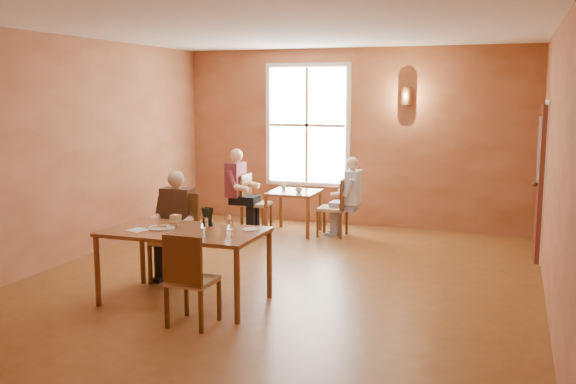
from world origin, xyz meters
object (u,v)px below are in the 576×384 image
(chair_diner_main, at_px, (174,238))
(diner_maroon, at_px, (255,191))
(chair_empty, at_px, (193,278))
(diner_white, at_px, (334,198))
(chair_diner_maroon, at_px, (257,202))
(second_table, at_px, (294,212))
(main_table, at_px, (185,266))
(chair_diner_white, at_px, (333,207))
(diner_main, at_px, (172,230))

(chair_diner_main, xyz_separation_m, diner_maroon, (-0.20, 3.02, 0.13))
(chair_empty, bearing_deg, diner_white, 88.37)
(chair_empty, relative_size, chair_diner_maroon, 1.00)
(second_table, bearing_deg, diner_white, 0.00)
(main_table, distance_m, diner_white, 3.74)
(main_table, bearing_deg, chair_diner_maroon, 100.29)
(main_table, xyz_separation_m, diner_maroon, (-0.70, 3.67, 0.26))
(second_table, bearing_deg, main_table, -89.74)
(main_table, xyz_separation_m, chair_diner_white, (0.63, 3.67, 0.07))
(chair_diner_main, xyz_separation_m, diner_white, (1.16, 3.02, 0.08))
(diner_main, height_order, chair_empty, diner_main)
(chair_empty, distance_m, chair_diner_white, 4.27)
(second_table, bearing_deg, chair_diner_main, -99.09)
(chair_empty, height_order, diner_white, diner_white)
(diner_main, distance_m, second_table, 3.10)
(chair_diner_main, bearing_deg, chair_diner_maroon, -86.84)
(second_table, distance_m, chair_diner_white, 0.66)
(chair_diner_maroon, height_order, diner_maroon, diner_maroon)
(chair_empty, bearing_deg, chair_diner_maroon, 105.94)
(main_table, xyz_separation_m, chair_diner_maroon, (-0.67, 3.67, 0.07))
(chair_diner_maroon, distance_m, diner_maroon, 0.19)
(chair_diner_main, height_order, chair_empty, chair_diner_main)
(diner_main, bearing_deg, second_table, -99.00)
(chair_diner_main, bearing_deg, diner_maroon, -86.28)
(main_table, height_order, diner_maroon, diner_maroon)
(diner_main, height_order, chair_diner_maroon, diner_main)
(second_table, relative_size, diner_maroon, 0.59)
(chair_empty, xyz_separation_m, diner_white, (0.25, 4.26, 0.14))
(chair_empty, height_order, second_table, chair_empty)
(main_table, xyz_separation_m, chair_diner_main, (-0.50, 0.65, 0.13))
(main_table, distance_m, second_table, 3.67)
(chair_diner_white, distance_m, chair_diner_maroon, 1.30)
(chair_empty, bearing_deg, chair_diner_main, 127.97)
(chair_diner_white, bearing_deg, chair_diner_main, 159.44)
(main_table, height_order, diner_white, diner_white)
(diner_main, relative_size, chair_diner_white, 1.36)
(diner_main, xyz_separation_m, chair_diner_white, (1.13, 3.05, -0.17))
(diner_main, xyz_separation_m, second_table, (0.48, 3.05, -0.29))
(diner_main, relative_size, second_table, 1.63)
(diner_maroon, bearing_deg, diner_white, 90.00)
(diner_white, bearing_deg, chair_diner_maroon, 90.00)
(main_table, relative_size, chair_diner_main, 1.62)
(chair_empty, relative_size, second_table, 1.20)
(main_table, bearing_deg, chair_diner_main, 127.57)
(diner_main, bearing_deg, chair_diner_white, -110.37)
(chair_empty, bearing_deg, main_table, 126.41)
(chair_diner_main, xyz_separation_m, chair_diner_white, (1.13, 3.02, -0.06))
(main_table, height_order, second_table, main_table)
(diner_white, xyz_separation_m, chair_diner_maroon, (-1.33, 0.00, -0.14))
(second_table, bearing_deg, chair_diner_maroon, 180.00)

